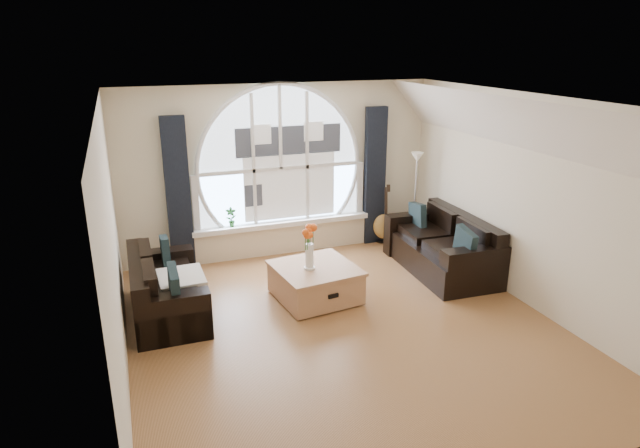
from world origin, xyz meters
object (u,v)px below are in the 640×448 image
Objects in this scene: vase_flowers at (309,241)px; potted_plant at (231,217)px; floor_lamp at (415,200)px; sofa_left at (167,284)px; sofa_right at (441,246)px; coffee_chest at (315,281)px; guitar at (384,214)px.

potted_plant is (-0.67, 1.80, -0.15)m from vase_flowers.
floor_lamp is (2.31, 1.35, -0.05)m from vase_flowers.
sofa_right is (3.98, 0.01, 0.00)m from sofa_left.
potted_plant is (-0.76, 1.75, 0.45)m from coffee_chest.
guitar is at bearing -3.50° from potted_plant.
vase_flowers is at bearing -170.03° from sofa_right.
sofa_left is 3.94m from guitar.
sofa_left is at bearing -141.14° from guitar.
sofa_left is at bearing -177.58° from sofa_right.
floor_lamp reaches higher than coffee_chest.
coffee_chest is 1.46× the size of vase_flowers.
vase_flowers is (1.80, -0.29, 0.45)m from sofa_left.
guitar is at bearing 34.43° from coffee_chest.
potted_plant is at bearing -164.74° from guitar.
potted_plant reaches higher than sofa_left.
potted_plant is at bearing 171.54° from floor_lamp.
sofa_left is 5.55× the size of potted_plant.
vase_flowers is at bearing -120.43° from guitar.
sofa_left reaches higher than coffee_chest.
sofa_left is at bearing 165.58° from coffee_chest.
sofa_left is 1.07× the size of floor_lamp.
vase_flowers is at bearing -69.63° from potted_plant.
sofa_left is 3.98m from sofa_right.
floor_lamp is 0.57m from guitar.
floor_lamp reaches higher than sofa_right.
guitar is at bearing 20.11° from sofa_left.
vase_flowers reaches higher than guitar.
floor_lamp is 5.20× the size of potted_plant.
floor_lamp reaches higher than sofa_left.
guitar reaches higher than potted_plant.
guitar is (3.70, 1.35, 0.13)m from sofa_left.
vase_flowers reaches higher than potted_plant.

